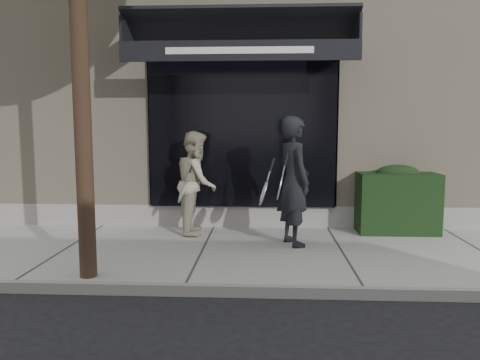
{
  "coord_description": "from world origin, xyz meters",
  "views": [
    {
      "loc": [
        -1.11,
        -6.6,
        1.91
      ],
      "look_at": [
        -1.49,
        0.6,
        1.06
      ],
      "focal_mm": 35.0,
      "sensor_mm": 36.0,
      "label": 1
    }
  ],
  "objects": [
    {
      "name": "ground",
      "position": [
        0.0,
        0.0,
        0.0
      ],
      "size": [
        80.0,
        80.0,
        0.0
      ],
      "primitive_type": "plane",
      "color": "black",
      "rests_on": "ground"
    },
    {
      "name": "sidewalk",
      "position": [
        0.0,
        0.0,
        0.06
      ],
      "size": [
        20.0,
        3.0,
        0.12
      ],
      "primitive_type": "cube",
      "color": "#9C9D97",
      "rests_on": "ground"
    },
    {
      "name": "curb",
      "position": [
        0.0,
        -1.55,
        0.07
      ],
      "size": [
        20.0,
        0.1,
        0.14
      ],
      "primitive_type": "cube",
      "color": "gray",
      "rests_on": "ground"
    },
    {
      "name": "building_facade",
      "position": [
        -0.01,
        4.96,
        2.74
      ],
      "size": [
        14.3,
        8.04,
        5.64
      ],
      "color": "beige",
      "rests_on": "ground"
    },
    {
      "name": "hedge",
      "position": [
        1.1,
        1.25,
        0.66
      ],
      "size": [
        1.3,
        0.7,
        1.14
      ],
      "color": "black",
      "rests_on": "sidewalk"
    },
    {
      "name": "pedestrian_front",
      "position": [
        -0.68,
        0.33,
        1.08
      ],
      "size": [
        0.9,
        0.9,
        1.93
      ],
      "color": "black",
      "rests_on": "sidewalk"
    },
    {
      "name": "pedestrian_back",
      "position": [
        -2.23,
        1.0,
        0.97
      ],
      "size": [
        0.71,
        0.88,
        1.69
      ],
      "color": "#B5AC91",
      "rests_on": "sidewalk"
    }
  ]
}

